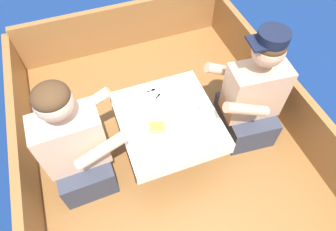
{
  "coord_description": "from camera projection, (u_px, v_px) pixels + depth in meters",
  "views": [
    {
      "loc": [
        -0.41,
        -1.05,
        2.31
      ],
      "look_at": [
        0.0,
        0.07,
        0.69
      ],
      "focal_mm": 32.0,
      "sensor_mm": 36.0,
      "label": 1
    }
  ],
  "objects": [
    {
      "name": "ground_plane",
      "position": [
        171.0,
        171.0,
        2.53
      ],
      "size": [
        60.0,
        60.0,
        0.0
      ],
      "primitive_type": "plane",
      "color": "navy"
    },
    {
      "name": "boat_deck",
      "position": [
        171.0,
        164.0,
        2.43
      ],
      "size": [
        2.08,
        2.82,
        0.26
      ],
      "primitive_type": "cube",
      "color": "brown",
      "rests_on": "ground_plane"
    },
    {
      "name": "gunwale_port",
      "position": [
        27.0,
        188.0,
        1.95
      ],
      "size": [
        0.06,
        2.82,
        0.4
      ],
      "primitive_type": "cube",
      "color": "#936033",
      "rests_on": "boat_deck"
    },
    {
      "name": "gunwale_starboard",
      "position": [
        291.0,
        105.0,
        2.37
      ],
      "size": [
        0.06,
        2.82,
        0.4
      ],
      "primitive_type": "cube",
      "color": "#936033",
      "rests_on": "boat_deck"
    },
    {
      "name": "bow_coaming",
      "position": [
        122.0,
        27.0,
        2.91
      ],
      "size": [
        1.96,
        0.06,
        0.46
      ],
      "primitive_type": "cube",
      "color": "#936033",
      "rests_on": "boat_deck"
    },
    {
      "name": "cockpit_table",
      "position": [
        168.0,
        121.0,
        2.07
      ],
      "size": [
        0.66,
        0.7,
        0.41
      ],
      "color": "#B2B2B7",
      "rests_on": "boat_deck"
    },
    {
      "name": "person_port",
      "position": [
        76.0,
        147.0,
        1.92
      ],
      "size": [
        0.53,
        0.45,
        0.96
      ],
      "rotation": [
        0.0,
        0.0,
        0.03
      ],
      "color": "#333847",
      "rests_on": "boat_deck"
    },
    {
      "name": "person_starboard",
      "position": [
        251.0,
        98.0,
        2.16
      ],
      "size": [
        0.55,
        0.48,
        0.98
      ],
      "rotation": [
        0.0,
        0.0,
        3.05
      ],
      "color": "#333847",
      "rests_on": "boat_deck"
    },
    {
      "name": "plate_sandwich",
      "position": [
        157.0,
        130.0,
        1.96
      ],
      "size": [
        0.18,
        0.18,
        0.01
      ],
      "color": "white",
      "rests_on": "cockpit_table"
    },
    {
      "name": "plate_bread",
      "position": [
        175.0,
        97.0,
        2.13
      ],
      "size": [
        0.19,
        0.19,
        0.01
      ],
      "color": "white",
      "rests_on": "cockpit_table"
    },
    {
      "name": "sandwich",
      "position": [
        157.0,
        127.0,
        1.94
      ],
      "size": [
        0.13,
        0.11,
        0.05
      ],
      "rotation": [
        0.0,
        0.0,
        -0.31
      ],
      "color": "tan",
      "rests_on": "plate_sandwich"
    },
    {
      "name": "bowl_port_near",
      "position": [
        183.0,
        114.0,
        2.02
      ],
      "size": [
        0.15,
        0.15,
        0.04
      ],
      "color": "white",
      "rests_on": "cockpit_table"
    },
    {
      "name": "bowl_starboard_near",
      "position": [
        130.0,
        101.0,
        2.08
      ],
      "size": [
        0.14,
        0.14,
        0.04
      ],
      "color": "white",
      "rests_on": "cockpit_table"
    },
    {
      "name": "coffee_cup_port",
      "position": [
        204.0,
        109.0,
        2.03
      ],
      "size": [
        0.09,
        0.06,
        0.06
      ],
      "color": "white",
      "rests_on": "cockpit_table"
    },
    {
      "name": "coffee_cup_starboard",
      "position": [
        184.0,
        144.0,
        1.87
      ],
      "size": [
        0.11,
        0.08,
        0.06
      ],
      "color": "white",
      "rests_on": "cockpit_table"
    },
    {
      "name": "tin_can",
      "position": [
        166.0,
        155.0,
        1.83
      ],
      "size": [
        0.07,
        0.07,
        0.05
      ],
      "color": "silver",
      "rests_on": "cockpit_table"
    },
    {
      "name": "utensil_fork_starboard",
      "position": [
        155.0,
        100.0,
        2.12
      ],
      "size": [
        0.15,
        0.12,
        0.0
      ],
      "rotation": [
        0.0,
        0.0,
        0.68
      ],
      "color": "silver",
      "rests_on": "cockpit_table"
    },
    {
      "name": "utensil_knife_port",
      "position": [
        140.0,
        118.0,
        2.02
      ],
      "size": [
        0.16,
        0.07,
        0.0
      ],
      "rotation": [
        0.0,
        0.0,
        0.36
      ],
      "color": "silver",
      "rests_on": "cockpit_table"
    },
    {
      "name": "utensil_spoon_center",
      "position": [
        135.0,
        146.0,
        1.89
      ],
      "size": [
        0.12,
        0.14,
        0.01
      ],
      "rotation": [
        0.0,
        0.0,
        2.25
      ],
      "color": "silver",
      "rests_on": "cockpit_table"
    },
    {
      "name": "utensil_spoon_port",
      "position": [
        153.0,
        90.0,
        2.17
      ],
      "size": [
        0.04,
        0.17,
        0.01
      ],
      "rotation": [
        0.0,
        0.0,
        1.6
      ],
      "color": "silver",
      "rests_on": "cockpit_table"
    },
    {
      "name": "utensil_fork_port",
      "position": [
        147.0,
        92.0,
        2.16
      ],
      "size": [
        0.17,
        0.02,
        0.0
      ],
      "rotation": [
        0.0,
        0.0,
        0.04
      ],
      "color": "silver",
      "rests_on": "cockpit_table"
    },
    {
      "name": "utensil_spoon_starboard",
      "position": [
        135.0,
        90.0,
        2.17
      ],
      "size": [
        0.16,
        0.09,
        0.01
      ],
      "rotation": [
        0.0,
        0.0,
        2.69
      ],
      "color": "silver",
      "rests_on": "cockpit_table"
    }
  ]
}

